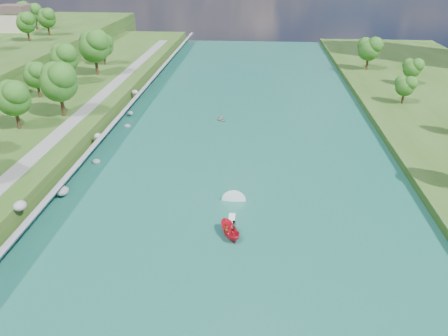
{
  "coord_description": "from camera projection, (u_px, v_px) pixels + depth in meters",
  "views": [
    {
      "loc": [
        2.91,
        -44.01,
        32.83
      ],
      "look_at": [
        -1.9,
        17.1,
        2.5
      ],
      "focal_mm": 35.0,
      "sensor_mm": 36.0,
      "label": 1
    }
  ],
  "objects": [
    {
      "name": "motorboat",
      "position": [
        231.0,
        226.0,
        56.88
      ],
      "size": [
        3.6,
        19.16,
        2.04
      ],
      "rotation": [
        0.0,
        0.0,
        3.57
      ],
      "color": "red",
      "rests_on": "river_water"
    },
    {
      "name": "raft",
      "position": [
        221.0,
        119.0,
        94.55
      ],
      "size": [
        3.39,
        3.37,
        1.48
      ],
      "rotation": [
        0.0,
        0.0,
        0.81
      ],
      "color": "#999BA1",
      "rests_on": "river_water"
    },
    {
      "name": "trees_ridge",
      "position": [
        25.0,
        19.0,
        137.27
      ],
      "size": [
        24.35,
        51.09,
        10.1
      ],
      "color": "#1C5316",
      "rests_on": "ridge_west"
    },
    {
      "name": "riprap_bank",
      "position": [
        82.0,
        161.0,
        72.47
      ],
      "size": [
        4.36,
        236.0,
        4.56
      ],
      "color": "slate",
      "rests_on": "ground"
    },
    {
      "name": "riverside_path",
      "position": [
        43.0,
        148.0,
        72.67
      ],
      "size": [
        3.0,
        200.0,
        0.1
      ],
      "primitive_type": "cube",
      "color": "gray",
      "rests_on": "berm_west"
    },
    {
      "name": "ground",
      "position": [
        228.0,
        247.0,
        54.09
      ],
      "size": [
        260.0,
        260.0,
        0.0
      ],
      "primitive_type": "plane",
      "color": "#2D5119",
      "rests_on": "ground"
    },
    {
      "name": "river_water",
      "position": [
        237.0,
        174.0,
        71.94
      ],
      "size": [
        55.0,
        240.0,
        0.1
      ],
      "primitive_type": "cube",
      "color": "#195F4E",
      "rests_on": "ground"
    }
  ]
}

